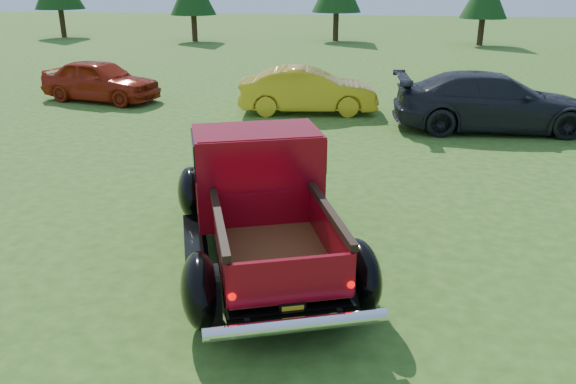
# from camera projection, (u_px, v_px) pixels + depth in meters

# --- Properties ---
(ground) EXTENTS (120.00, 120.00, 0.00)m
(ground) POSITION_uv_depth(u_px,v_px,m) (308.00, 263.00, 8.00)
(ground) COLOR #315217
(ground) RESTS_ON ground
(pickup_truck) EXTENTS (3.71, 5.24, 1.83)m
(pickup_truck) POSITION_uv_depth(u_px,v_px,m) (257.00, 194.00, 8.16)
(pickup_truck) COLOR black
(pickup_truck) RESTS_ON ground
(show_car_red) EXTENTS (4.22, 2.33, 1.36)m
(show_car_red) POSITION_uv_depth(u_px,v_px,m) (100.00, 80.00, 18.47)
(show_car_red) COLOR #9C210E
(show_car_red) RESTS_ON ground
(show_car_yellow) EXTENTS (4.28, 2.09, 1.35)m
(show_car_yellow) POSITION_uv_depth(u_px,v_px,m) (308.00, 90.00, 16.82)
(show_car_yellow) COLOR gold
(show_car_yellow) RESTS_ON ground
(show_car_grey) EXTENTS (5.40, 2.65, 1.51)m
(show_car_grey) POSITION_uv_depth(u_px,v_px,m) (493.00, 102.00, 14.86)
(show_car_grey) COLOR black
(show_car_grey) RESTS_ON ground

